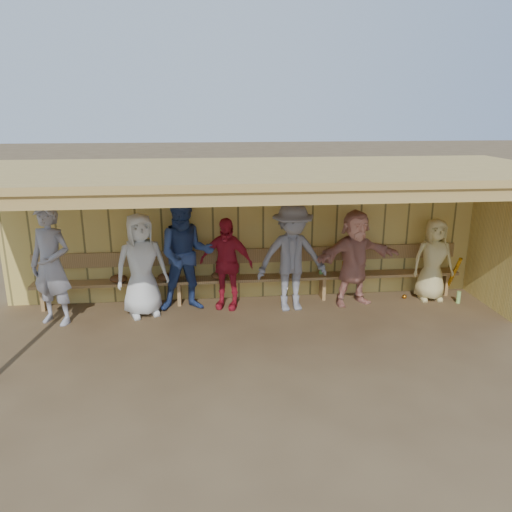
{
  "coord_description": "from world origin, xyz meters",
  "views": [
    {
      "loc": [
        -0.8,
        -7.32,
        3.34
      ],
      "look_at": [
        0.0,
        0.35,
        1.05
      ],
      "focal_mm": 35.0,
      "sensor_mm": 36.0,
      "label": 1
    }
  ],
  "objects_px": {
    "player_b": "(141,265)",
    "player_f": "(354,258)",
    "player_a": "(51,265)",
    "player_h": "(433,260)",
    "player_c": "(186,255)",
    "player_e": "(292,257)",
    "player_d": "(226,263)",
    "bench": "(252,272)"
  },
  "relations": [
    {
      "from": "player_c",
      "to": "player_f",
      "type": "distance_m",
      "value": 2.91
    },
    {
      "from": "player_c",
      "to": "player_f",
      "type": "relative_size",
      "value": 1.15
    },
    {
      "from": "bench",
      "to": "player_d",
      "type": "bearing_deg",
      "value": -146.81
    },
    {
      "from": "player_b",
      "to": "player_d",
      "type": "xyz_separation_m",
      "value": [
        1.4,
        0.18,
        -0.07
      ]
    },
    {
      "from": "player_a",
      "to": "player_c",
      "type": "relative_size",
      "value": 0.99
    },
    {
      "from": "player_e",
      "to": "player_h",
      "type": "height_order",
      "value": "player_e"
    },
    {
      "from": "player_c",
      "to": "player_h",
      "type": "xyz_separation_m",
      "value": [
        4.37,
        0.02,
        -0.23
      ]
    },
    {
      "from": "player_a",
      "to": "player_h",
      "type": "xyz_separation_m",
      "value": [
        6.45,
        0.37,
        -0.22
      ]
    },
    {
      "from": "player_b",
      "to": "player_f",
      "type": "xyz_separation_m",
      "value": [
        3.63,
        0.12,
        -0.02
      ]
    },
    {
      "from": "player_f",
      "to": "player_h",
      "type": "relative_size",
      "value": 1.13
    },
    {
      "from": "player_c",
      "to": "player_d",
      "type": "relative_size",
      "value": 1.22
    },
    {
      "from": "player_b",
      "to": "bench",
      "type": "bearing_deg",
      "value": -5.69
    },
    {
      "from": "player_c",
      "to": "player_e",
      "type": "relative_size",
      "value": 1.05
    },
    {
      "from": "player_b",
      "to": "player_c",
      "type": "xyz_separation_m",
      "value": [
        0.73,
        0.16,
        0.11
      ]
    },
    {
      "from": "player_c",
      "to": "player_h",
      "type": "height_order",
      "value": "player_c"
    },
    {
      "from": "player_f",
      "to": "player_a",
      "type": "bearing_deg",
      "value": 170.6
    },
    {
      "from": "player_e",
      "to": "player_f",
      "type": "bearing_deg",
      "value": 2.28
    },
    {
      "from": "player_b",
      "to": "bench",
      "type": "xyz_separation_m",
      "value": [
        1.86,
        0.48,
        -0.34
      ]
    },
    {
      "from": "player_f",
      "to": "player_h",
      "type": "height_order",
      "value": "player_f"
    },
    {
      "from": "player_b",
      "to": "player_d",
      "type": "bearing_deg",
      "value": -12.98
    },
    {
      "from": "player_b",
      "to": "player_f",
      "type": "bearing_deg",
      "value": -18.3
    },
    {
      "from": "player_b",
      "to": "player_d",
      "type": "distance_m",
      "value": 1.41
    },
    {
      "from": "player_b",
      "to": "player_e",
      "type": "height_order",
      "value": "player_e"
    },
    {
      "from": "player_b",
      "to": "player_f",
      "type": "distance_m",
      "value": 3.63
    },
    {
      "from": "player_a",
      "to": "player_c",
      "type": "height_order",
      "value": "player_c"
    },
    {
      "from": "player_d",
      "to": "bench",
      "type": "height_order",
      "value": "player_d"
    },
    {
      "from": "player_d",
      "to": "player_f",
      "type": "relative_size",
      "value": 0.94
    },
    {
      "from": "player_e",
      "to": "player_f",
      "type": "relative_size",
      "value": 1.1
    },
    {
      "from": "player_e",
      "to": "bench",
      "type": "relative_size",
      "value": 0.24
    },
    {
      "from": "player_h",
      "to": "bench",
      "type": "distance_m",
      "value": 3.25
    },
    {
      "from": "player_b",
      "to": "player_e",
      "type": "bearing_deg",
      "value": -20.76
    },
    {
      "from": "player_d",
      "to": "player_h",
      "type": "distance_m",
      "value": 3.69
    },
    {
      "from": "player_c",
      "to": "player_d",
      "type": "distance_m",
      "value": 0.7
    },
    {
      "from": "player_c",
      "to": "player_e",
      "type": "distance_m",
      "value": 1.79
    },
    {
      "from": "player_a",
      "to": "player_e",
      "type": "xyz_separation_m",
      "value": [
        3.86,
        0.17,
        -0.04
      ]
    },
    {
      "from": "player_b",
      "to": "player_c",
      "type": "distance_m",
      "value": 0.75
    },
    {
      "from": "player_h",
      "to": "player_e",
      "type": "bearing_deg",
      "value": -172.75
    },
    {
      "from": "player_d",
      "to": "player_e",
      "type": "height_order",
      "value": "player_e"
    },
    {
      "from": "player_b",
      "to": "player_c",
      "type": "bearing_deg",
      "value": -7.98
    },
    {
      "from": "player_c",
      "to": "player_h",
      "type": "bearing_deg",
      "value": -4.11
    },
    {
      "from": "player_d",
      "to": "player_f",
      "type": "bearing_deg",
      "value": 18.01
    },
    {
      "from": "player_b",
      "to": "player_e",
      "type": "xyz_separation_m",
      "value": [
        2.5,
        -0.02,
        0.06
      ]
    }
  ]
}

